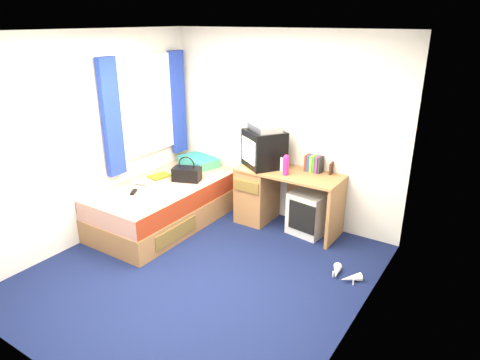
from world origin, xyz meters
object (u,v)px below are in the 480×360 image
Objects in this scene: bed at (167,203)px; pink_water_bottle at (286,166)px; desk at (269,193)px; vcr at (265,128)px; storage_cube at (309,212)px; colour_swatch_fan at (131,200)px; pillow at (199,161)px; water_bottle at (142,182)px; towel at (162,192)px; magazine at (160,176)px; crt_tv at (264,149)px; picture_frame at (331,168)px; aerosol_can at (282,164)px; white_heels at (344,275)px; remote_control at (134,192)px; handbag at (187,174)px.

pink_water_bottle is at bearing 23.78° from bed.
pink_water_bottle reaches higher than desk.
vcr is (1.00, 0.74, 0.98)m from bed.
storage_cube is 2.14m from colour_swatch_fan.
bed is at bearing -83.22° from pillow.
bed is at bearing 43.19° from water_bottle.
water_bottle is 0.50m from colour_swatch_fan.
storage_cube is at bearing 36.94° from towel.
vcr is 1.48× the size of magazine.
vcr is 1.68m from water_bottle.
colour_swatch_fan is (0.05, -0.62, 0.28)m from bed.
pillow is at bearing -149.42° from crt_tv.
aerosol_can is (-0.55, -0.23, 0.02)m from picture_frame.
magazine reaches higher than white_heels.
aerosol_can is (0.18, -0.03, 0.43)m from desk.
vcr is at bearing 15.57° from remote_control.
remote_control is at bearing -98.74° from vcr.
pink_water_bottle is at bearing -24.51° from desk.
water_bottle is at bearing -153.06° from pink_water_bottle.
pink_water_bottle is (1.47, -0.19, 0.26)m from pillow.
water_bottle is (-2.04, -1.14, -0.24)m from picture_frame.
pillow is at bearing 58.09° from remote_control.
crt_tv is (-0.09, 0.00, 0.57)m from desk.
vcr is at bearing 177.62° from desk.
storage_cube is at bearing -137.76° from picture_frame.
white_heels is (0.73, -0.74, -0.23)m from storage_cube.
desk is (1.19, -0.06, -0.19)m from pillow.
pink_water_bottle is (0.38, -0.13, -0.12)m from crt_tv.
picture_frame is at bearing 36.89° from pink_water_bottle.
towel is (-1.42, -1.07, 0.32)m from storage_cube.
handbag is at bearing -163.02° from pink_water_bottle.
desk is at bearing -169.97° from picture_frame.
water_bottle is at bearing -150.95° from handbag.
crt_tv is 1.55× the size of handbag.
aerosol_can is at bearing -3.40° from pillow.
desk is 0.86m from picture_frame.
picture_frame is 1.34m from white_heels.
pink_water_bottle is (-0.44, -0.33, 0.04)m from picture_frame.
desk is 2.44× the size of storage_cube.
towel is (0.08, -0.55, -0.05)m from handbag.
desk reaches higher than storage_cube.
white_heels is (1.01, -0.59, -0.82)m from pink_water_bottle.
bed is 9.04× the size of pink_water_bottle.
picture_frame is 0.41× the size of white_heels.
magazine is 0.81× the size of white_heels.
picture_frame reaches higher than white_heels.
handbag is at bearing 12.05° from magazine.
vcr is 1.16m from handbag.
remote_control is (-0.16, 0.18, 0.00)m from colour_swatch_fan.
aerosol_can reaches higher than bed.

